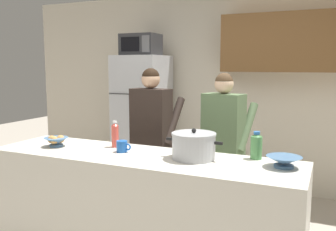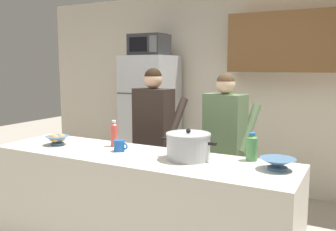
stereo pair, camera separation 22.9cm
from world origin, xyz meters
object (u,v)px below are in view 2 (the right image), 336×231
(empty_bowl, at_px, (278,163))
(refrigerator, at_px, (150,121))
(cooking_pot, at_px, (188,146))
(coffee_mug, at_px, (119,146))
(bread_bowl, at_px, (57,139))
(bottle_near_edge, at_px, (114,134))
(person_by_sink, at_px, (225,135))
(microwave, at_px, (149,45))
(bottle_mid_counter, at_px, (252,147))
(person_near_pot, at_px, (154,127))

(empty_bowl, bearing_deg, refrigerator, 139.64)
(cooking_pot, xyz_separation_m, coffee_mug, (-0.61, -0.04, -0.05))
(cooking_pot, distance_m, empty_bowl, 0.66)
(bread_bowl, height_order, bottle_near_edge, bottle_near_edge)
(refrigerator, height_order, bread_bowl, refrigerator)
(bottle_near_edge, bearing_deg, cooking_pot, -7.44)
(person_by_sink, bearing_deg, microwave, 147.19)
(refrigerator, relative_size, microwave, 3.67)
(bottle_near_edge, bearing_deg, bottle_mid_counter, 4.32)
(microwave, height_order, cooking_pot, microwave)
(microwave, xyz_separation_m, cooking_pot, (1.40, -1.76, -0.88))
(person_near_pot, bearing_deg, person_by_sink, 9.55)
(bread_bowl, bearing_deg, bottle_near_edge, 22.23)
(refrigerator, bearing_deg, person_by_sink, -33.44)
(bread_bowl, height_order, empty_bowl, bread_bowl)
(person_near_pot, relative_size, bottle_near_edge, 6.95)
(coffee_mug, bearing_deg, empty_bowl, 2.96)
(coffee_mug, distance_m, bread_bowl, 0.64)
(cooking_pot, relative_size, empty_bowl, 1.82)
(person_near_pot, height_order, coffee_mug, person_near_pot)
(coffee_mug, distance_m, bottle_mid_counter, 1.08)
(coffee_mug, bearing_deg, person_by_sink, 55.93)
(person_by_sink, height_order, bread_bowl, person_by_sink)
(refrigerator, height_order, coffee_mug, refrigerator)
(microwave, xyz_separation_m, empty_bowl, (2.06, -1.73, -0.93))
(person_by_sink, height_order, empty_bowl, person_by_sink)
(cooking_pot, xyz_separation_m, bottle_mid_counter, (0.44, 0.19, 0.00))
(empty_bowl, xyz_separation_m, bottle_mid_counter, (-0.22, 0.16, 0.06))
(refrigerator, xyz_separation_m, bottle_mid_counter, (1.84, -1.59, 0.14))
(microwave, relative_size, bread_bowl, 2.28)
(microwave, relative_size, coffee_mug, 3.66)
(cooking_pot, relative_size, bottle_mid_counter, 2.12)
(person_by_sink, relative_size, empty_bowl, 6.31)
(microwave, height_order, bottle_near_edge, microwave)
(bread_bowl, bearing_deg, coffee_mug, 5.57)
(coffee_mug, height_order, bottle_mid_counter, bottle_mid_counter)
(cooking_pot, bearing_deg, bread_bowl, -175.52)
(bread_bowl, xyz_separation_m, bottle_mid_counter, (1.69, 0.29, 0.05))
(coffee_mug, height_order, bread_bowl, bread_bowl)
(bread_bowl, bearing_deg, bottle_mid_counter, 9.72)
(cooking_pot, relative_size, coffee_mug, 3.44)
(refrigerator, relative_size, coffee_mug, 13.44)
(person_near_pot, xyz_separation_m, bottle_near_edge, (-0.03, -0.64, 0.04))
(person_near_pot, relative_size, bottle_mid_counter, 7.53)
(refrigerator, xyz_separation_m, coffee_mug, (0.79, -1.82, 0.09))
(person_near_pot, xyz_separation_m, coffee_mug, (0.12, -0.78, -0.03))
(microwave, relative_size, cooking_pot, 1.06)
(bottle_near_edge, bearing_deg, coffee_mug, -41.52)
(empty_bowl, bearing_deg, bread_bowl, -176.17)
(person_near_pot, bearing_deg, bottle_near_edge, -93.00)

